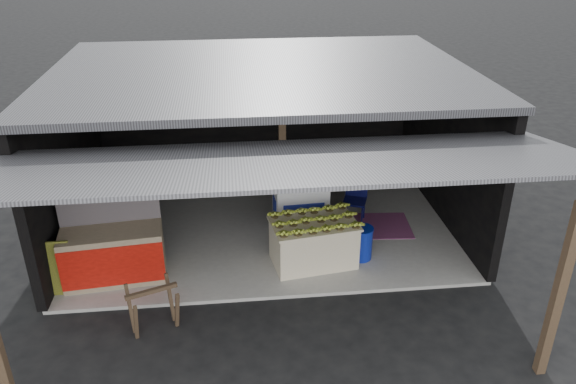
{
  "coord_description": "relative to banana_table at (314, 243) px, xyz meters",
  "views": [
    {
      "loc": [
        -0.58,
        -7.08,
        5.36
      ],
      "look_at": [
        0.36,
        1.53,
        1.1
      ],
      "focal_mm": 35.0,
      "sensor_mm": 36.0,
      "label": 1
    }
  ],
  "objects": [
    {
      "name": "banana_pile",
      "position": [
        0.0,
        0.0,
        0.46
      ],
      "size": [
        1.4,
        0.96,
        0.15
      ],
      "primitive_type": null,
      "rotation": [
        0.0,
        0.0,
        0.15
      ],
      "color": "gold",
      "rests_on": "banana_table"
    },
    {
      "name": "neighbor_stall",
      "position": [
        -3.25,
        -0.1,
        0.1
      ],
      "size": [
        1.63,
        0.87,
        1.62
      ],
      "rotation": [
        0.0,
        0.0,
        0.1
      ],
      "color": "#998466",
      "rests_on": "concrete_slab"
    },
    {
      "name": "ground",
      "position": [
        -0.72,
        -0.89,
        -0.45
      ],
      "size": [
        80.0,
        80.0,
        0.0
      ],
      "primitive_type": "plane",
      "color": "black",
      "rests_on": "ground"
    },
    {
      "name": "green_signboard",
      "position": [
        -4.13,
        -0.43,
        0.07
      ],
      "size": [
        0.61,
        0.13,
        0.91
      ],
      "primitive_type": "cube",
      "rotation": [
        -0.1,
        0.0,
        0.0
      ],
      "color": "black",
      "rests_on": "concrete_slab"
    },
    {
      "name": "picture_frames",
      "position": [
        -0.89,
        4.01,
        1.48
      ],
      "size": [
        1.62,
        0.04,
        0.46
      ],
      "color": "black",
      "rests_on": "shophouse"
    },
    {
      "name": "banana_table",
      "position": [
        0.0,
        0.0,
        0.0
      ],
      "size": [
        1.52,
        1.07,
        0.77
      ],
      "rotation": [
        0.0,
        0.0,
        0.15
      ],
      "color": "silver",
      "rests_on": "concrete_slab"
    },
    {
      "name": "magenta_rug",
      "position": [
        1.27,
        1.12,
        -0.38
      ],
      "size": [
        1.58,
        1.12,
        0.01
      ],
      "primitive_type": "cube",
      "rotation": [
        0.0,
        0.0,
        -0.08
      ],
      "color": "#6F1855",
      "rests_on": "concrete_slab"
    },
    {
      "name": "concrete_slab",
      "position": [
        -0.72,
        1.61,
        -0.42
      ],
      "size": [
        7.0,
        5.0,
        0.06
      ],
      "primitive_type": "cube",
      "color": "gray",
      "rests_on": "ground"
    },
    {
      "name": "plastic_chair",
      "position": [
        1.02,
        1.41,
        0.13
      ],
      "size": [
        0.54,
        0.54,
        0.89
      ],
      "rotation": [
        0.0,
        0.0,
        -0.36
      ],
      "color": "#0B0C3D",
      "rests_on": "concrete_slab"
    },
    {
      "name": "water_barrel",
      "position": [
        0.83,
        0.06,
        -0.11
      ],
      "size": [
        0.38,
        0.38,
        0.56
      ],
      "primitive_type": "cylinder",
      "color": "navy",
      "rests_on": "concrete_slab"
    },
    {
      "name": "white_crate",
      "position": [
        -0.09,
        1.06,
        0.14
      ],
      "size": [
        0.99,
        0.7,
        1.05
      ],
      "rotation": [
        0.0,
        0.0,
        0.06
      ],
      "color": "white",
      "rests_on": "concrete_slab"
    },
    {
      "name": "shophouse",
      "position": [
        -0.72,
        1.93,
        1.65
      ],
      "size": [
        7.4,
        7.29,
        3.02
      ],
      "color": "black",
      "rests_on": "ground"
    },
    {
      "name": "sawhorse",
      "position": [
        -2.5,
        -1.41,
        -0.0
      ],
      "size": [
        0.81,
        0.8,
        0.71
      ],
      "rotation": [
        0.0,
        0.0,
        0.36
      ],
      "color": "#493624",
      "rests_on": "ground"
    }
  ]
}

